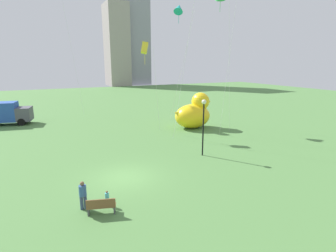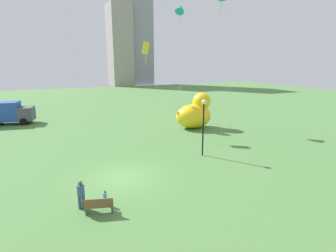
{
  "view_description": "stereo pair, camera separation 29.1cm",
  "coord_description": "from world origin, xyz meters",
  "px_view_note": "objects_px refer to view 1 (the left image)",
  "views": [
    {
      "loc": [
        -4.58,
        -16.31,
        7.61
      ],
      "look_at": [
        4.82,
        3.23,
        2.41
      ],
      "focal_mm": 28.27,
      "sensor_mm": 36.0,
      "label": 1
    },
    {
      "loc": [
        -4.32,
        -16.43,
        7.61
      ],
      "look_at": [
        4.82,
        3.23,
        2.41
      ],
      "focal_mm": 28.27,
      "sensor_mm": 36.0,
      "label": 2
    }
  ],
  "objects_px": {
    "box_truck": "(5,113)",
    "kite_yellow": "(145,48)",
    "person_child": "(107,198)",
    "lamppost": "(204,117)",
    "person_adult": "(83,194)",
    "park_bench": "(101,206)",
    "giant_inflatable_duck": "(194,113)",
    "kite_teal": "(179,9)"
  },
  "relations": [
    {
      "from": "giant_inflatable_duck",
      "to": "park_bench",
      "type": "bearing_deg",
      "value": -134.88
    },
    {
      "from": "person_adult",
      "to": "kite_teal",
      "type": "distance_m",
      "value": 25.34
    },
    {
      "from": "person_child",
      "to": "giant_inflatable_duck",
      "type": "height_order",
      "value": "giant_inflatable_duck"
    },
    {
      "from": "person_adult",
      "to": "giant_inflatable_duck",
      "type": "bearing_deg",
      "value": 41.7
    },
    {
      "from": "kite_teal",
      "to": "kite_yellow",
      "type": "relative_size",
      "value": 1.5
    },
    {
      "from": "person_adult",
      "to": "lamppost",
      "type": "height_order",
      "value": "lamppost"
    },
    {
      "from": "person_adult",
      "to": "giant_inflatable_duck",
      "type": "xyz_separation_m",
      "value": [
        14.72,
        13.12,
        0.91
      ]
    },
    {
      "from": "kite_teal",
      "to": "kite_yellow",
      "type": "bearing_deg",
      "value": -152.63
    },
    {
      "from": "person_adult",
      "to": "lamppost",
      "type": "xyz_separation_m",
      "value": [
        10.33,
        4.4,
        2.41
      ]
    },
    {
      "from": "park_bench",
      "to": "person_adult",
      "type": "distance_m",
      "value": 1.25
    },
    {
      "from": "park_bench",
      "to": "giant_inflatable_duck",
      "type": "relative_size",
      "value": 0.3
    },
    {
      "from": "person_child",
      "to": "kite_yellow",
      "type": "xyz_separation_m",
      "value": [
        7.6,
        13.78,
        8.59
      ]
    },
    {
      "from": "park_bench",
      "to": "lamppost",
      "type": "height_order",
      "value": "lamppost"
    },
    {
      "from": "box_truck",
      "to": "person_adult",
      "type": "bearing_deg",
      "value": -76.77
    },
    {
      "from": "person_adult",
      "to": "person_child",
      "type": "xyz_separation_m",
      "value": [
        1.21,
        -0.22,
        -0.39
      ]
    },
    {
      "from": "lamppost",
      "to": "kite_teal",
      "type": "height_order",
      "value": "kite_teal"
    },
    {
      "from": "lamppost",
      "to": "person_child",
      "type": "bearing_deg",
      "value": -153.17
    },
    {
      "from": "park_bench",
      "to": "box_truck",
      "type": "relative_size",
      "value": 0.25
    },
    {
      "from": "kite_yellow",
      "to": "person_child",
      "type": "bearing_deg",
      "value": -118.89
    },
    {
      "from": "person_child",
      "to": "giant_inflatable_duck",
      "type": "relative_size",
      "value": 0.17
    },
    {
      "from": "person_adult",
      "to": "box_truck",
      "type": "distance_m",
      "value": 25.39
    },
    {
      "from": "person_child",
      "to": "lamppost",
      "type": "height_order",
      "value": "lamppost"
    },
    {
      "from": "person_adult",
      "to": "person_child",
      "type": "bearing_deg",
      "value": -10.13
    },
    {
      "from": "lamppost",
      "to": "box_truck",
      "type": "distance_m",
      "value": 26.0
    },
    {
      "from": "park_bench",
      "to": "box_truck",
      "type": "height_order",
      "value": "box_truck"
    },
    {
      "from": "box_truck",
      "to": "person_child",
      "type": "bearing_deg",
      "value": -74.28
    },
    {
      "from": "park_bench",
      "to": "box_truck",
      "type": "distance_m",
      "value": 26.47
    },
    {
      "from": "kite_teal",
      "to": "person_child",
      "type": "bearing_deg",
      "value": -128.23
    },
    {
      "from": "kite_yellow",
      "to": "lamppost",
      "type": "bearing_deg",
      "value": -80.61
    },
    {
      "from": "park_bench",
      "to": "person_child",
      "type": "height_order",
      "value": "park_bench"
    },
    {
      "from": "giant_inflatable_duck",
      "to": "box_truck",
      "type": "bearing_deg",
      "value": 150.57
    },
    {
      "from": "box_truck",
      "to": "lamppost",
      "type": "bearing_deg",
      "value": -51.54
    },
    {
      "from": "lamppost",
      "to": "kite_teal",
      "type": "xyz_separation_m",
      "value": [
        3.97,
        12.01,
        10.59
      ]
    },
    {
      "from": "giant_inflatable_duck",
      "to": "lamppost",
      "type": "bearing_deg",
      "value": -116.76
    },
    {
      "from": "giant_inflatable_duck",
      "to": "box_truck",
      "type": "height_order",
      "value": "giant_inflatable_duck"
    },
    {
      "from": "kite_teal",
      "to": "kite_yellow",
      "type": "height_order",
      "value": "kite_teal"
    },
    {
      "from": "person_adult",
      "to": "kite_yellow",
      "type": "bearing_deg",
      "value": 56.99
    },
    {
      "from": "park_bench",
      "to": "box_truck",
      "type": "xyz_separation_m",
      "value": [
        -6.55,
        25.62,
        0.97
      ]
    },
    {
      "from": "park_bench",
      "to": "person_adult",
      "type": "height_order",
      "value": "person_adult"
    },
    {
      "from": "box_truck",
      "to": "kite_yellow",
      "type": "xyz_separation_m",
      "value": [
        14.62,
        -11.15,
        7.63
      ]
    },
    {
      "from": "kite_teal",
      "to": "lamppost",
      "type": "bearing_deg",
      "value": -108.31
    },
    {
      "from": "person_adult",
      "to": "kite_yellow",
      "type": "distance_m",
      "value": 18.13
    }
  ]
}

